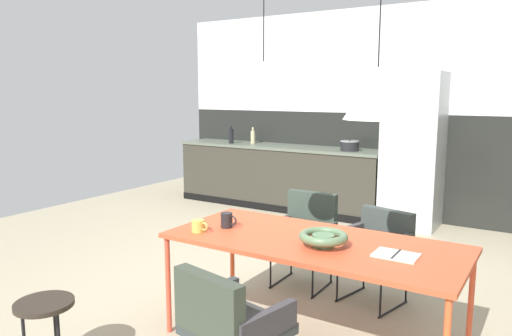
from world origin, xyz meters
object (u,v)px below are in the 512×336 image
object	(u,v)px
armchair_by_stool	(227,318)
fruit_bowl	(323,237)
dining_table	(313,246)
pendant_lamp_over_table_near	(264,83)
side_stool	(44,308)
bottle_vinegar_dark	(231,136)
armchair_facing_counter	(306,228)
mug_wide_latte	(198,226)
bottle_wine_green	(253,137)
mug_white_ceramic	(227,220)
cooking_pot	(350,146)
open_book	(396,255)
refrigerator_column	(413,150)
armchair_corner_seat	(378,242)
pendant_lamp_over_table_far	(377,93)

from	to	relation	value
armchair_by_stool	fruit_bowl	distance (m)	0.83
dining_table	pendant_lamp_over_table_near	bearing A→B (deg)	179.38
side_stool	bottle_vinegar_dark	bearing A→B (deg)	111.02
armchair_by_stool	bottle_vinegar_dark	bearing A→B (deg)	136.41
armchair_facing_counter	mug_wide_latte	size ratio (longest dim) A/B	6.23
armchair_facing_counter	mug_wide_latte	world-z (taller)	mug_wide_latte
fruit_bowl	bottle_wine_green	xyz separation A→B (m)	(-2.73, 3.45, 0.23)
mug_wide_latte	mug_white_ceramic	xyz separation A→B (m)	(0.10, 0.19, 0.01)
dining_table	mug_wide_latte	bearing A→B (deg)	-161.26
armchair_facing_counter	fruit_bowl	world-z (taller)	fruit_bowl
armchair_facing_counter	bottle_wine_green	xyz separation A→B (m)	(-2.11, 2.43, 0.52)
mug_wide_latte	cooking_pot	xyz separation A→B (m)	(-0.28, 3.51, 0.21)
dining_table	bottle_vinegar_dark	bearing A→B (deg)	132.28
open_book	pendant_lamp_over_table_near	world-z (taller)	pendant_lamp_over_table_near
refrigerator_column	mug_white_ceramic	bearing A→B (deg)	-97.12
armchair_corner_seat	side_stool	bearing A→B (deg)	70.04
armchair_corner_seat	cooking_pot	distance (m)	2.67
mug_wide_latte	bottle_wine_green	xyz separation A→B (m)	(-1.86, 3.61, 0.25)
dining_table	fruit_bowl	bearing A→B (deg)	-38.87
open_book	armchair_facing_counter	bearing A→B (deg)	137.94
armchair_corner_seat	pendant_lamp_over_table_near	size ratio (longest dim) A/B	0.64
armchair_corner_seat	open_book	distance (m)	1.05
pendant_lamp_over_table_far	bottle_vinegar_dark	bearing A→B (deg)	136.08
refrigerator_column	cooking_pot	size ratio (longest dim) A/B	7.74
pendant_lamp_over_table_far	armchair_corner_seat	bearing A→B (deg)	105.27
armchair_facing_counter	pendant_lamp_over_table_far	size ratio (longest dim) A/B	0.66
pendant_lamp_over_table_near	bottle_wine_green	bearing A→B (deg)	123.63
side_stool	pendant_lamp_over_table_near	distance (m)	1.96
armchair_corner_seat	armchair_by_stool	size ratio (longest dim) A/B	0.94
mug_wide_latte	open_book	bearing A→B (deg)	9.92
side_stool	mug_white_ceramic	bearing A→B (deg)	61.70
armchair_by_stool	mug_white_ceramic	bearing A→B (deg)	137.17
cooking_pot	pendant_lamp_over_table_near	bearing A→B (deg)	-78.72
cooking_pot	side_stool	bearing A→B (deg)	-92.59
armchair_by_stool	open_book	size ratio (longest dim) A/B	3.08
fruit_bowl	armchair_corner_seat	bearing A→B (deg)	88.33
armchair_facing_counter	mug_white_ceramic	size ratio (longest dim) A/B	6.05
refrigerator_column	armchair_corner_seat	size ratio (longest dim) A/B	2.62
dining_table	armchair_corner_seat	bearing A→B (deg)	81.08
bottle_vinegar_dark	pendant_lamp_over_table_far	xyz separation A→B (m)	(3.28, -3.16, 0.65)
open_book	mug_white_ceramic	world-z (taller)	mug_white_ceramic
fruit_bowl	mug_wide_latte	distance (m)	0.88
side_stool	pendant_lamp_over_table_near	size ratio (longest dim) A/B	0.38
bottle_vinegar_dark	dining_table	bearing A→B (deg)	-47.72
mug_wide_latte	pendant_lamp_over_table_far	size ratio (longest dim) A/B	0.11
armchair_by_stool	mug_white_ceramic	distance (m)	1.01
mug_white_ceramic	bottle_vinegar_dark	size ratio (longest dim) A/B	0.49
armchair_by_stool	mug_white_ceramic	size ratio (longest dim) A/B	5.87
bottle_wine_green	fruit_bowl	bearing A→B (deg)	-51.65
mug_white_ceramic	mug_wide_latte	bearing A→B (deg)	-117.54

